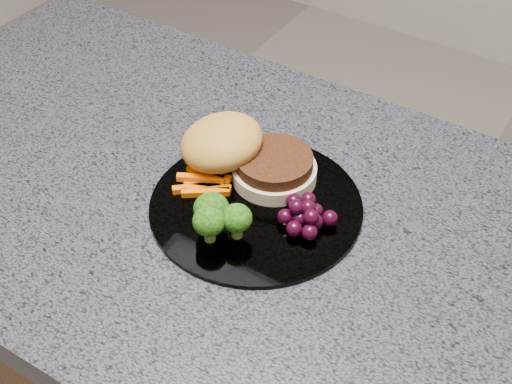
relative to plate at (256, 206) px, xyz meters
The scene contains 6 objects.
countertop 0.03m from the plate, 36.07° to the right, with size 1.20×0.60×0.04m, color #494953.
plate is the anchor object (origin of this frame).
burger 0.07m from the plate, 139.48° to the left, with size 0.20×0.15×0.06m.
carrot_sticks 0.07m from the plate, behind, with size 0.07×0.06×0.02m.
broccoli 0.07m from the plate, 99.03° to the right, with size 0.07×0.06×0.05m.
grape_bunch 0.07m from the plate, ahead, with size 0.07×0.06×0.03m.
Camera 1 is at (0.32, -0.52, 1.50)m, focal length 50.00 mm.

